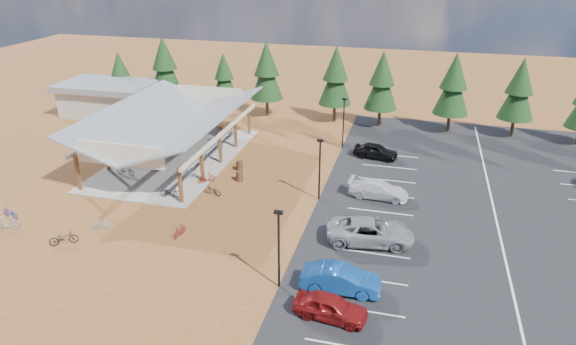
{
  "coord_description": "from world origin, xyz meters",
  "views": [
    {
      "loc": [
        11.91,
        -34.4,
        18.72
      ],
      "look_at": [
        2.4,
        2.12,
        2.01
      ],
      "focal_mm": 32.0,
      "sensor_mm": 36.0,
      "label": 1
    }
  ],
  "objects": [
    {
      "name": "bike_0",
      "position": [
        -12.46,
        2.14,
        0.56
      ],
      "size": [
        1.78,
        0.72,
        0.92
      ],
      "primitive_type": "imported",
      "rotation": [
        0.0,
        0.0,
        1.51
      ],
      "color": "black",
      "rests_on": "concrete_pad"
    },
    {
      "name": "asphalt_lot",
      "position": [
        18.5,
        3.0,
        0.02
      ],
      "size": [
        27.0,
        44.0,
        0.04
      ],
      "primitive_type": "cube",
      "color": "black",
      "rests_on": "ground"
    },
    {
      "name": "pine_2",
      "position": [
        -11.02,
        22.95,
        4.36
      ],
      "size": [
        3.06,
        3.06,
        7.14
      ],
      "color": "#382314",
      "rests_on": "ground"
    },
    {
      "name": "bike_13",
      "position": [
        -9.05,
        -6.73,
        0.5
      ],
      "size": [
        1.73,
        0.98,
        1.0
      ],
      "primitive_type": "imported",
      "rotation": [
        0.0,
        0.0,
        5.04
      ],
      "color": "#93959B",
      "rests_on": "ground"
    },
    {
      "name": "pine_4",
      "position": [
        2.72,
        22.12,
        5.33
      ],
      "size": [
        3.75,
        3.75,
        8.73
      ],
      "color": "#382314",
      "rests_on": "ground"
    },
    {
      "name": "concrete_pad",
      "position": [
        -10.0,
        7.0,
        0.05
      ],
      "size": [
        10.6,
        18.6,
        0.1
      ],
      "primitive_type": "cube",
      "color": "gray",
      "rests_on": "ground"
    },
    {
      "name": "bike_16",
      "position": [
        -3.56,
        0.58,
        0.41
      ],
      "size": [
        1.66,
        0.95,
        0.83
      ],
      "primitive_type": "imported",
      "rotation": [
        0.0,
        0.0,
        4.44
      ],
      "color": "black",
      "rests_on": "ground"
    },
    {
      "name": "bike_12",
      "position": [
        -10.5,
        -9.09,
        0.49
      ],
      "size": [
        1.92,
        1.58,
        0.99
      ],
      "primitive_type": "imported",
      "rotation": [
        0.0,
        0.0,
        2.16
      ],
      "color": "black",
      "rests_on": "ground"
    },
    {
      "name": "bike_1",
      "position": [
        -13.6,
        4.76,
        0.6
      ],
      "size": [
        1.67,
        0.52,
        0.99
      ],
      "primitive_type": "imported",
      "rotation": [
        0.0,
        0.0,
        1.54
      ],
      "color": "#9EA3A7",
      "rests_on": "concrete_pad"
    },
    {
      "name": "pine_6",
      "position": [
        15.41,
        21.58,
        5.33
      ],
      "size": [
        3.75,
        3.75,
        8.73
      ],
      "color": "#382314",
      "rests_on": "ground"
    },
    {
      "name": "lamp_post_0",
      "position": [
        5.0,
        -10.0,
        2.98
      ],
      "size": [
        0.5,
        0.25,
        5.14
      ],
      "color": "black",
      "rests_on": "ground"
    },
    {
      "name": "lamp_post_1",
      "position": [
        5.0,
        2.0,
        2.98
      ],
      "size": [
        0.5,
        0.25,
        5.14
      ],
      "color": "black",
      "rests_on": "ground"
    },
    {
      "name": "pine_7",
      "position": [
        21.96,
        21.78,
        5.18
      ],
      "size": [
        3.64,
        3.64,
        8.48
      ],
      "color": "#382314",
      "rests_on": "ground"
    },
    {
      "name": "outbuilding",
      "position": [
        -24.0,
        18.0,
        2.03
      ],
      "size": [
        11.0,
        7.0,
        3.9
      ],
      "color": "#ADA593",
      "rests_on": "ground"
    },
    {
      "name": "car_2",
      "position": [
        9.71,
        -3.59,
        0.87
      ],
      "size": [
        6.31,
        3.58,
        1.66
      ],
      "primitive_type": "imported",
      "rotation": [
        0.0,
        0.0,
        1.71
      ],
      "color": "gray",
      "rests_on": "asphalt_lot"
    },
    {
      "name": "bike_5",
      "position": [
        -6.93,
        3.08,
        0.54
      ],
      "size": [
        1.52,
        0.65,
        0.89
      ],
      "primitive_type": "imported",
      "rotation": [
        0.0,
        0.0,
        1.73
      ],
      "color": "#94999D",
      "rests_on": "concrete_pad"
    },
    {
      "name": "pine_5",
      "position": [
        7.91,
        21.76,
        5.2
      ],
      "size": [
        3.66,
        3.66,
        8.52
      ],
      "color": "#382314",
      "rests_on": "ground"
    },
    {
      "name": "bike_2",
      "position": [
        -12.31,
        6.93,
        0.55
      ],
      "size": [
        1.78,
        0.75,
        0.91
      ],
      "primitive_type": "imported",
      "rotation": [
        0.0,
        0.0,
        1.49
      ],
      "color": "navy",
      "rests_on": "concrete_pad"
    },
    {
      "name": "car_3",
      "position": [
        9.58,
        3.48,
        0.74
      ],
      "size": [
        4.91,
        2.25,
        1.39
      ],
      "primitive_type": "imported",
      "rotation": [
        0.0,
        0.0,
        1.51
      ],
      "color": "silver",
      "rests_on": "asphalt_lot"
    },
    {
      "name": "bike_11",
      "position": [
        -3.32,
        -6.09,
        0.44
      ],
      "size": [
        0.61,
        1.52,
        0.89
      ],
      "primitive_type": "imported",
      "rotation": [
        0.0,
        0.0,
        -0.14
      ],
      "color": "maroon",
      "rests_on": "ground"
    },
    {
      "name": "bike_6",
      "position": [
        -7.3,
        10.26,
        0.56
      ],
      "size": [
        1.77,
        0.69,
        0.91
      ],
      "primitive_type": "imported",
      "rotation": [
        0.0,
        0.0,
        1.62
      ],
      "color": "navy",
      "rests_on": "concrete_pad"
    },
    {
      "name": "car_0",
      "position": [
        8.47,
        -12.0,
        0.73
      ],
      "size": [
        4.25,
        2.12,
        1.39
      ],
      "primitive_type": "imported",
      "rotation": [
        0.0,
        0.0,
        1.45
      ],
      "color": "maroon",
      "rests_on": "asphalt_lot"
    },
    {
      "name": "bike_7",
      "position": [
        -8.01,
        14.8,
        0.61
      ],
      "size": [
        1.73,
        0.72,
        1.01
      ],
      "primitive_type": "imported",
      "rotation": [
        0.0,
        0.0,
        1.72
      ],
      "color": "maroon",
      "rests_on": "concrete_pad"
    },
    {
      "name": "car_4",
      "position": [
        8.52,
        11.96,
        0.75
      ],
      "size": [
        4.39,
        2.31,
        1.42
      ],
      "primitive_type": "imported",
      "rotation": [
        0.0,
        0.0,
        1.42
      ],
      "color": "black",
      "rests_on": "asphalt_lot"
    },
    {
      "name": "bike_pavilion",
      "position": [
        -10.0,
        7.0,
        3.82
      ],
      "size": [
        11.65,
        19.4,
        4.97
      ],
      "color": "#5B2C1A",
      "rests_on": "concrete_pad"
    },
    {
      "name": "pine_1",
      "position": [
        -18.22,
        21.85,
        5.48
      ],
      "size": [
        3.85,
        3.85,
        8.97
      ],
      "color": "#382314",
      "rests_on": "ground"
    },
    {
      "name": "bike_4",
      "position": [
        -6.67,
        -0.8,
        0.54
      ],
      "size": [
        1.75,
        0.91,
        0.88
      ],
      "primitive_type": "imported",
      "rotation": [
        0.0,
        0.0,
        1.78
      ],
      "color": "black",
      "rests_on": "concrete_pad"
    },
    {
      "name": "pine_3",
      "position": [
        -5.42,
        22.26,
        5.4
      ],
      "size": [
        3.8,
        3.8,
        8.85
      ],
      "color": "#382314",
      "rests_on": "ground"
    },
    {
      "name": "bike_9",
      "position": [
        -15.64,
        -8.47,
        0.55
      ],
      "size": [
        1.88,
        1.25,
        1.1
      ],
      "primitive_type": "imported",
      "rotation": [
        0.0,
        0.0,
        2.01
      ],
      "color": "gray",
      "rests_on": "ground"
    },
    {
      "name": "pine_0",
      "position": [
        -24.48,
        21.91,
        4.17
      ],
      "size": [
        2.94,
        2.94,
        6.84
      ],
      "color": "#382314",
      "rests_on": "ground"
    },
    {
      "name": "bike_10",
      "position": [
        -16.82,
        -6.83,
        0.41
      ],
      "size": [
        1.65,
        0.87,
        0.82
      ],
      "primitive_type": "imported",
      "rotation": [
        0.0,
        0.0,
        4.5
      ],
      "color": "#11289E",
      "rests_on": "ground"
    },
    {
      "name": "car_1",
      "position": [
        8.62,
        -9.46,
        0.81
      ],
      "size": [
        4.73,
        1.74,
        1.55
      ],
      "primitive_type": "imported",
      "rotation": [
        0.0,
        0.0,
        1.59
      ],
      "color": "navy",
      "rests_on": "asphalt_lot"
    },
    {
      "name": "lamp_post_2",
      "position": [
        5.0,
        14.0,
        2.98
      ],
      "size": [
        0.5,
        0.25,
        5.14
      ],
      "color": "black",
      "rests_on": "ground"
    },
    {
      "name": "trash_bin_0",
      "position": [
        -2.35,
        3.71,
        0.45
      ],
      "size": [
        0.6,
        0.6,
        0.9
      ],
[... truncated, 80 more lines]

